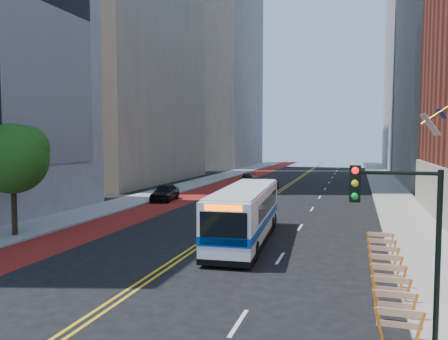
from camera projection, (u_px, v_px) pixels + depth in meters
ground at (135, 288)px, 17.31m from camera, size 160.00×160.00×0.00m
sidewalk_left at (168, 191)px, 49.42m from camera, size 4.00×140.00×0.15m
sidewalk_right at (395, 199)px, 42.45m from camera, size 4.00×140.00×0.15m
bus_lane_paint at (201, 193)px, 48.29m from camera, size 3.60×140.00×0.01m
center_line_inner at (271, 195)px, 45.99m from camera, size 0.14×140.00×0.01m
center_line_outer at (275, 196)px, 45.89m from camera, size 0.14×140.00×0.01m
lane_dashes at (325, 189)px, 52.18m from camera, size 0.14×98.20×0.01m
midrise_right_far at (445, 26)px, 82.87m from camera, size 20.00×28.00×55.00m
midrise_left_far at (207, 19)px, 96.45m from camera, size 20.00×26.00×65.00m
construction_barriers at (387, 268)px, 17.74m from camera, size 1.42×10.91×1.00m
street_tree at (14, 156)px, 25.99m from camera, size 4.20×4.20×6.70m
traffic_signal at (400, 226)px, 10.96m from camera, size 2.21×0.34×5.07m
transit_bus at (246, 213)px, 25.12m from camera, size 3.34×11.60×3.15m
car_a at (165, 192)px, 42.08m from camera, size 2.43×4.90×1.61m
car_b at (262, 186)px, 47.55m from camera, size 3.09×5.07×1.58m
car_c at (247, 180)px, 55.93m from camera, size 2.56×5.04×1.40m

